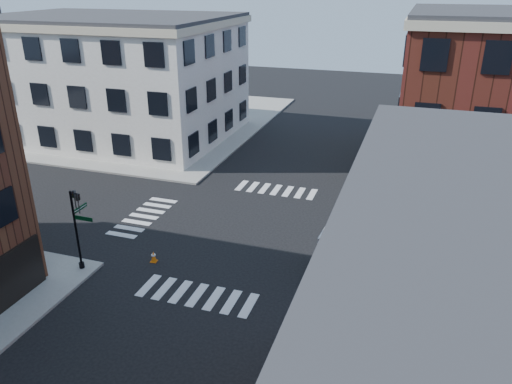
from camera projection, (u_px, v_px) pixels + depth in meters
The scene contains 8 objects.
ground at pixel (244, 232), 30.66m from camera, with size 120.00×120.00×0.00m, color black.
sidewalk_nw at pixel (129, 119), 55.01m from camera, with size 30.00×30.00×0.15m, color gray.
building_nw at pixel (113, 79), 47.93m from camera, with size 22.00×16.00×11.00m, color silver.
tree_near at pixel (389, 147), 35.94m from camera, with size 2.69×2.69×4.49m.
tree_far at pixel (394, 129), 41.29m from camera, with size 2.43×2.43×4.07m.
signal_pole at pixel (78, 221), 25.65m from camera, with size 1.29×1.24×4.60m.
box_truck at pixel (396, 253), 24.89m from camera, with size 7.53×2.75×3.35m.
traffic_cone at pixel (154, 257), 27.36m from camera, with size 0.38×0.38×0.64m.
Camera 1 is at (9.21, -25.60, 14.36)m, focal length 35.00 mm.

